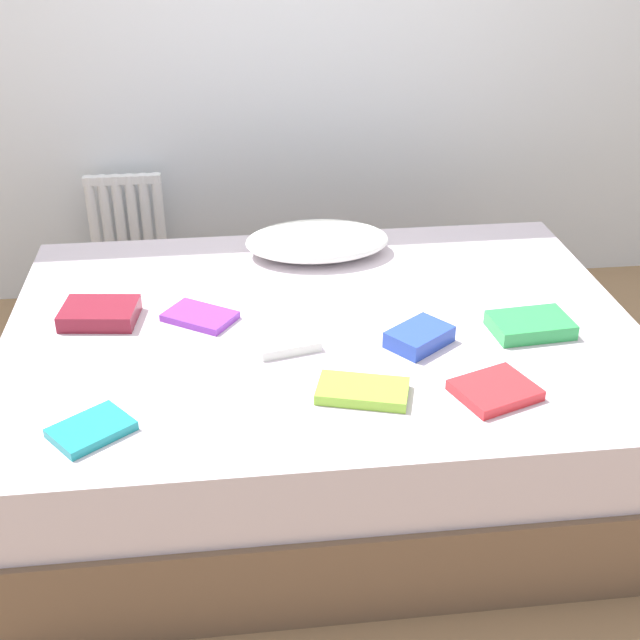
{
  "coord_description": "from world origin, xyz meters",
  "views": [
    {
      "loc": [
        -0.28,
        -2.28,
        1.76
      ],
      "look_at": [
        0.0,
        0.05,
        0.48
      ],
      "focal_mm": 46.84,
      "sensor_mm": 36.0,
      "label": 1
    }
  ],
  "objects_px": {
    "textbook_teal": "(91,429)",
    "textbook_green": "(530,325)",
    "textbook_purple": "(200,316)",
    "radiator": "(128,227)",
    "textbook_maroon": "(100,313)",
    "textbook_blue": "(419,337)",
    "pillow": "(317,241)",
    "textbook_red": "(495,390)",
    "textbook_lime": "(363,391)",
    "textbook_white": "(286,342)",
    "bed": "(322,390)"
  },
  "relations": [
    {
      "from": "textbook_lime",
      "to": "textbook_maroon",
      "type": "relative_size",
      "value": 1.06
    },
    {
      "from": "pillow",
      "to": "radiator",
      "type": "bearing_deg",
      "value": 138.15
    },
    {
      "from": "textbook_red",
      "to": "textbook_maroon",
      "type": "height_order",
      "value": "textbook_maroon"
    },
    {
      "from": "textbook_teal",
      "to": "textbook_maroon",
      "type": "bearing_deg",
      "value": 56.68
    },
    {
      "from": "textbook_blue",
      "to": "pillow",
      "type": "bearing_deg",
      "value": 70.5
    },
    {
      "from": "bed",
      "to": "textbook_teal",
      "type": "distance_m",
      "value": 0.87
    },
    {
      "from": "textbook_purple",
      "to": "textbook_green",
      "type": "height_order",
      "value": "textbook_green"
    },
    {
      "from": "bed",
      "to": "textbook_green",
      "type": "distance_m",
      "value": 0.7
    },
    {
      "from": "textbook_teal",
      "to": "textbook_green",
      "type": "height_order",
      "value": "textbook_green"
    },
    {
      "from": "textbook_green",
      "to": "textbook_blue",
      "type": "distance_m",
      "value": 0.36
    },
    {
      "from": "textbook_red",
      "to": "textbook_lime",
      "type": "height_order",
      "value": "same"
    },
    {
      "from": "pillow",
      "to": "textbook_green",
      "type": "relative_size",
      "value": 2.2
    },
    {
      "from": "textbook_purple",
      "to": "textbook_lime",
      "type": "xyz_separation_m",
      "value": [
        0.44,
        -0.49,
        0.0
      ]
    },
    {
      "from": "textbook_red",
      "to": "textbook_purple",
      "type": "bearing_deg",
      "value": 125.95
    },
    {
      "from": "textbook_purple",
      "to": "textbook_blue",
      "type": "bearing_deg",
      "value": 14.39
    },
    {
      "from": "pillow",
      "to": "textbook_maroon",
      "type": "distance_m",
      "value": 0.85
    },
    {
      "from": "textbook_lime",
      "to": "textbook_maroon",
      "type": "xyz_separation_m",
      "value": [
        -0.75,
        0.52,
        0.01
      ]
    },
    {
      "from": "bed",
      "to": "textbook_teal",
      "type": "height_order",
      "value": "textbook_teal"
    },
    {
      "from": "textbook_white",
      "to": "textbook_red",
      "type": "xyz_separation_m",
      "value": [
        0.54,
        -0.33,
        -0.0
      ]
    },
    {
      "from": "pillow",
      "to": "textbook_teal",
      "type": "xyz_separation_m",
      "value": [
        -0.69,
        -1.03,
        -0.04
      ]
    },
    {
      "from": "textbook_white",
      "to": "textbook_maroon",
      "type": "bearing_deg",
      "value": 145.05
    },
    {
      "from": "radiator",
      "to": "textbook_purple",
      "type": "relative_size",
      "value": 2.21
    },
    {
      "from": "textbook_red",
      "to": "textbook_white",
      "type": "bearing_deg",
      "value": 128.28
    },
    {
      "from": "radiator",
      "to": "textbook_red",
      "type": "relative_size",
      "value": 2.31
    },
    {
      "from": "textbook_purple",
      "to": "textbook_blue",
      "type": "distance_m",
      "value": 0.69
    },
    {
      "from": "textbook_red",
      "to": "textbook_green",
      "type": "xyz_separation_m",
      "value": [
        0.21,
        0.33,
        0.01
      ]
    },
    {
      "from": "pillow",
      "to": "textbook_lime",
      "type": "distance_m",
      "value": 0.95
    },
    {
      "from": "textbook_white",
      "to": "textbook_teal",
      "type": "xyz_separation_m",
      "value": [
        -0.52,
        -0.37,
        -0.0
      ]
    },
    {
      "from": "textbook_white",
      "to": "textbook_purple",
      "type": "relative_size",
      "value": 0.85
    },
    {
      "from": "textbook_red",
      "to": "textbook_purple",
      "type": "distance_m",
      "value": 0.95
    },
    {
      "from": "textbook_lime",
      "to": "textbook_blue",
      "type": "height_order",
      "value": "textbook_blue"
    },
    {
      "from": "bed",
      "to": "radiator",
      "type": "height_order",
      "value": "radiator"
    },
    {
      "from": "textbook_purple",
      "to": "textbook_lime",
      "type": "relative_size",
      "value": 0.87
    },
    {
      "from": "pillow",
      "to": "textbook_white",
      "type": "relative_size",
      "value": 2.88
    },
    {
      "from": "textbook_purple",
      "to": "textbook_maroon",
      "type": "height_order",
      "value": "textbook_maroon"
    },
    {
      "from": "textbook_red",
      "to": "textbook_purple",
      "type": "xyz_separation_m",
      "value": [
        -0.79,
        0.53,
        -0.0
      ]
    },
    {
      "from": "bed",
      "to": "textbook_white",
      "type": "bearing_deg",
      "value": -131.96
    },
    {
      "from": "textbook_maroon",
      "to": "textbook_white",
      "type": "bearing_deg",
      "value": -14.94
    },
    {
      "from": "textbook_green",
      "to": "bed",
      "type": "bearing_deg",
      "value": 162.61
    },
    {
      "from": "textbook_blue",
      "to": "textbook_purple",
      "type": "bearing_deg",
      "value": 122.77
    },
    {
      "from": "pillow",
      "to": "textbook_teal",
      "type": "bearing_deg",
      "value": -123.84
    },
    {
      "from": "radiator",
      "to": "textbook_red",
      "type": "distance_m",
      "value": 2.01
    },
    {
      "from": "textbook_red",
      "to": "textbook_lime",
      "type": "distance_m",
      "value": 0.36
    },
    {
      "from": "textbook_maroon",
      "to": "textbook_blue",
      "type": "bearing_deg",
      "value": -8.2
    },
    {
      "from": "textbook_white",
      "to": "bed",
      "type": "bearing_deg",
      "value": 35.21
    },
    {
      "from": "textbook_teal",
      "to": "textbook_blue",
      "type": "distance_m",
      "value": 0.98
    },
    {
      "from": "textbook_blue",
      "to": "textbook_lime",
      "type": "bearing_deg",
      "value": -167.56
    },
    {
      "from": "pillow",
      "to": "textbook_green",
      "type": "xyz_separation_m",
      "value": [
        0.58,
        -0.66,
        -0.03
      ]
    },
    {
      "from": "textbook_purple",
      "to": "radiator",
      "type": "bearing_deg",
      "value": 140.43
    },
    {
      "from": "textbook_purple",
      "to": "textbook_blue",
      "type": "height_order",
      "value": "textbook_blue"
    }
  ]
}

